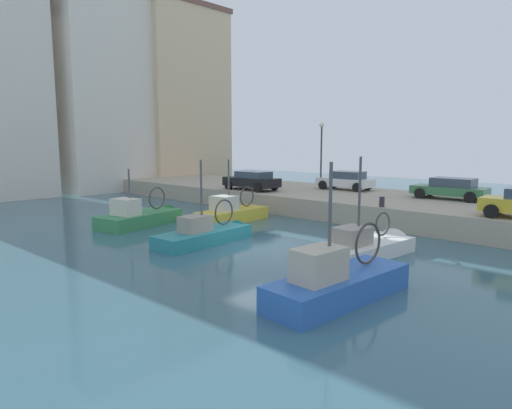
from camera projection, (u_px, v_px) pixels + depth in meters
water_surface at (261, 246)px, 20.12m from camera, size 80.00×80.00×0.00m
quay_wall at (384, 206)px, 28.31m from camera, size 9.00×56.00×1.20m
fishing_boat_teal at (210, 239)px, 21.02m from camera, size 5.82×2.01×4.61m
fishing_boat_green at (145, 222)px, 25.38m from camera, size 5.90×2.89×4.10m
fishing_boat_white at (369, 253)px, 18.58m from camera, size 5.81×2.54×4.96m
fishing_boat_yellow at (236, 218)px, 26.55m from camera, size 5.49×1.93×4.38m
fishing_boat_blue at (344, 293)px, 13.48m from camera, size 6.04×2.18×4.90m
parked_car_green at (450, 188)px, 26.97m from camera, size 2.10×4.31×1.30m
parked_car_white at (346, 180)px, 32.20m from camera, size 2.12×4.08×1.34m
parked_car_black at (252, 180)px, 32.05m from camera, size 2.06×4.22×1.35m
mooring_bollard_mid at (382, 202)px, 23.84m from camera, size 0.28×0.28×0.55m
quay_streetlamp at (321, 144)px, 32.89m from camera, size 0.36×0.36×4.83m
waterfront_building_west_mid at (94, 92)px, 42.58m from camera, size 8.24×8.79×18.58m
waterfront_building_central at (178, 97)px, 47.72m from camera, size 9.86×6.80×18.60m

